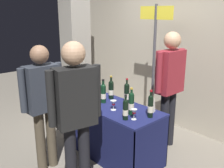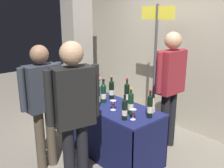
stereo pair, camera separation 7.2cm
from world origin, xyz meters
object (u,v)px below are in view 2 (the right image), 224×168
Objects in this scene: concrete_pillar at (77,40)px; flower_vase at (99,89)px; wine_glass_near_vendor at (113,103)px; featured_wine_bottle at (150,106)px; tasting_table at (112,121)px; booth_signpost at (155,54)px; taster_foreground_right at (74,109)px; wine_glass_mid at (133,112)px; vendor_presenter at (170,81)px; display_bottle_0 at (97,95)px.

flower_vase is (1.21, -0.45, -0.59)m from concrete_pillar.
featured_wine_bottle is at bearing 19.55° from wine_glass_near_vendor.
wine_glass_near_vendor is (0.13, -0.10, 0.32)m from tasting_table.
concrete_pillar is at bearing -165.75° from booth_signpost.
taster_foreground_right is (0.25, -0.74, 0.19)m from wine_glass_near_vendor.
wine_glass_mid is 1.33m from booth_signpost.
wine_glass_near_vendor is at bearing 29.04° from taster_foreground_right.
vendor_presenter reaches higher than wine_glass_mid.
vendor_presenter is 0.82× the size of booth_signpost.
wine_glass_mid is 0.91m from vendor_presenter.
featured_wine_bottle is at bearing -2.87° from taster_foreground_right.
wine_glass_mid is at bearing -17.83° from concrete_pillar.
taster_foreground_right is (-0.22, -0.91, 0.14)m from featured_wine_bottle.
wine_glass_near_vendor is at bearing -21.11° from flower_vase.
tasting_table is at bearing 60.48° from display_bottle_0.
featured_wine_bottle is at bearing -12.55° from concrete_pillar.
wine_glass_near_vendor reaches higher than tasting_table.
taster_foreground_right reaches higher than wine_glass_near_vendor.
tasting_table is 1.26m from booth_signpost.
concrete_pillar is 22.34× the size of wine_glass_mid.
display_bottle_0 is 2.83× the size of wine_glass_near_vendor.
display_bottle_0 reaches higher than wine_glass_mid.
concrete_pillar is 2.48m from taster_foreground_right.
featured_wine_bottle is 0.20× the size of taster_foreground_right.
vendor_presenter is (0.38, 0.75, 0.52)m from tasting_table.
featured_wine_bottle is 1.20m from booth_signpost.
display_bottle_0 is 1.05m from vendor_presenter.
vendor_presenter is 0.58m from booth_signpost.
flower_vase reaches higher than featured_wine_bottle.
display_bottle_0 reaches higher than tasting_table.
concrete_pillar is 7.83× the size of flower_vase.
featured_wine_bottle is 0.50m from wine_glass_near_vendor.
concrete_pillar is at bearing 154.26° from display_bottle_0.
booth_signpost is (1.55, 0.39, -0.11)m from concrete_pillar.
vendor_presenter reaches higher than flower_vase.
featured_wine_bottle is at bearing 65.86° from wine_glass_mid.
wine_glass_mid is (0.38, -0.03, 0.00)m from wine_glass_near_vendor.
display_bottle_0 is at bearing -26.43° from vendor_presenter.
tasting_table is 0.84× the size of taster_foreground_right.
wine_glass_near_vendor is at bearing -36.12° from tasting_table.
featured_wine_bottle is 0.16× the size of booth_signpost.
featured_wine_bottle is 0.74m from display_bottle_0.
wine_glass_mid is 0.35× the size of flower_vase.
wine_glass_near_vendor is at bearing -78.89° from booth_signpost.
wine_glass_near_vendor is 0.06× the size of booth_signpost.
taster_foreground_right reaches higher than display_bottle_0.
vendor_presenter is (-0.13, 0.87, 0.19)m from wine_glass_mid.
wine_glass_mid is at bearing -114.14° from featured_wine_bottle.
vendor_presenter reaches higher than tasting_table.
flower_vase is at bearing 165.60° from wine_glass_mid.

